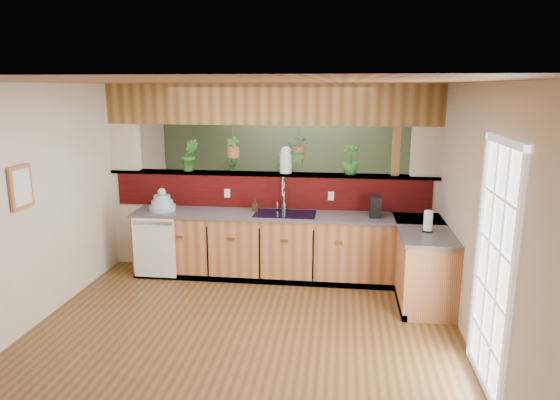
# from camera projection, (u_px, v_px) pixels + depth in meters

# --- Properties ---
(ground) EXTENTS (4.60, 7.00, 0.01)m
(ground) POSITION_uv_depth(u_px,v_px,m) (255.00, 306.00, 5.95)
(ground) COLOR brown
(ground) RESTS_ON ground
(ceiling) EXTENTS (4.60, 7.00, 0.01)m
(ceiling) POSITION_uv_depth(u_px,v_px,m) (252.00, 83.00, 5.37)
(ceiling) COLOR brown
(ceiling) RESTS_ON ground
(wall_back) EXTENTS (4.60, 0.02, 2.60)m
(wall_back) POSITION_uv_depth(u_px,v_px,m) (288.00, 158.00, 9.05)
(wall_back) COLOR beige
(wall_back) RESTS_ON ground
(wall_front) EXTENTS (4.60, 0.02, 2.60)m
(wall_front) POSITION_uv_depth(u_px,v_px,m) (117.00, 368.00, 2.27)
(wall_front) COLOR beige
(wall_front) RESTS_ON ground
(wall_left) EXTENTS (0.02, 7.00, 2.60)m
(wall_left) POSITION_uv_depth(u_px,v_px,m) (63.00, 195.00, 5.94)
(wall_left) COLOR beige
(wall_left) RESTS_ON ground
(wall_right) EXTENTS (0.02, 7.00, 2.60)m
(wall_right) POSITION_uv_depth(u_px,v_px,m) (463.00, 206.00, 5.38)
(wall_right) COLOR beige
(wall_right) RESTS_ON ground
(pass_through_partition) EXTENTS (4.60, 0.21, 2.60)m
(pass_through_partition) POSITION_uv_depth(u_px,v_px,m) (273.00, 187.00, 6.99)
(pass_through_partition) COLOR beige
(pass_through_partition) RESTS_ON ground
(pass_through_ledge) EXTENTS (4.60, 0.21, 0.04)m
(pass_through_ledge) POSITION_uv_depth(u_px,v_px,m) (270.00, 174.00, 6.95)
(pass_through_ledge) COLOR brown
(pass_through_ledge) RESTS_ON ground
(header_beam) EXTENTS (4.60, 0.15, 0.55)m
(header_beam) POSITION_uv_depth(u_px,v_px,m) (270.00, 104.00, 6.74)
(header_beam) COLOR brown
(header_beam) RESTS_ON ground
(sage_backwall) EXTENTS (4.55, 0.02, 2.55)m
(sage_backwall) POSITION_uv_depth(u_px,v_px,m) (287.00, 158.00, 9.03)
(sage_backwall) COLOR #4C5E40
(sage_backwall) RESTS_ON ground
(countertop) EXTENTS (4.14, 1.52, 0.90)m
(countertop) POSITION_uv_depth(u_px,v_px,m) (328.00, 250.00, 6.59)
(countertop) COLOR #985C34
(countertop) RESTS_ON ground
(dishwasher) EXTENTS (0.58, 0.03, 0.82)m
(dishwasher) POSITION_uv_depth(u_px,v_px,m) (154.00, 248.00, 6.67)
(dishwasher) COLOR white
(dishwasher) RESTS_ON ground
(navy_sink) EXTENTS (0.82, 0.50, 0.18)m
(navy_sink) POSITION_uv_depth(u_px,v_px,m) (285.00, 219.00, 6.68)
(navy_sink) COLOR black
(navy_sink) RESTS_ON countertop
(french_door) EXTENTS (0.06, 1.02, 2.16)m
(french_door) POSITION_uv_depth(u_px,v_px,m) (493.00, 271.00, 4.18)
(french_door) COLOR white
(french_door) RESTS_ON ground
(framed_print) EXTENTS (0.04, 0.35, 0.45)m
(framed_print) POSITION_uv_depth(u_px,v_px,m) (21.00, 187.00, 5.11)
(framed_print) COLOR #985C34
(framed_print) RESTS_ON wall_left
(faucet) EXTENTS (0.21, 0.21, 0.48)m
(faucet) POSITION_uv_depth(u_px,v_px,m) (283.00, 193.00, 6.76)
(faucet) COLOR #B7B7B2
(faucet) RESTS_ON countertop
(dish_stack) EXTENTS (0.36, 0.36, 0.31)m
(dish_stack) POSITION_uv_depth(u_px,v_px,m) (162.00, 204.00, 6.82)
(dish_stack) COLOR #98ADC5
(dish_stack) RESTS_ON countertop
(soap_dispenser) EXTENTS (0.09, 0.09, 0.18)m
(soap_dispenser) POSITION_uv_depth(u_px,v_px,m) (255.00, 205.00, 6.80)
(soap_dispenser) COLOR #3D2B16
(soap_dispenser) RESTS_ON countertop
(coffee_maker) EXTENTS (0.14, 0.24, 0.27)m
(coffee_maker) POSITION_uv_depth(u_px,v_px,m) (375.00, 207.00, 6.50)
(coffee_maker) COLOR black
(coffee_maker) RESTS_ON countertop
(paper_towel) EXTENTS (0.12, 0.12, 0.27)m
(paper_towel) POSITION_uv_depth(u_px,v_px,m) (428.00, 222.00, 5.82)
(paper_towel) COLOR black
(paper_towel) RESTS_ON countertop
(glass_jar) EXTENTS (0.17, 0.17, 0.37)m
(glass_jar) POSITION_uv_depth(u_px,v_px,m) (286.00, 160.00, 6.88)
(glass_jar) COLOR silver
(glass_jar) RESTS_ON pass_through_ledge
(ledge_plant_left) EXTENTS (0.30, 0.27, 0.45)m
(ledge_plant_left) POSITION_uv_depth(u_px,v_px,m) (190.00, 155.00, 7.04)
(ledge_plant_left) COLOR #276322
(ledge_plant_left) RESTS_ON pass_through_ledge
(ledge_plant_right) EXTENTS (0.22, 0.22, 0.40)m
(ledge_plant_right) POSITION_uv_depth(u_px,v_px,m) (350.00, 160.00, 6.77)
(ledge_plant_right) COLOR #276322
(ledge_plant_right) RESTS_ON pass_through_ledge
(hanging_plant_a) EXTENTS (0.20, 0.17, 0.48)m
(hanging_plant_a) POSITION_uv_depth(u_px,v_px,m) (233.00, 141.00, 6.92)
(hanging_plant_a) COLOR brown
(hanging_plant_a) RESTS_ON header_beam
(hanging_plant_b) EXTENTS (0.35, 0.31, 0.46)m
(hanging_plant_b) POSITION_uv_depth(u_px,v_px,m) (299.00, 139.00, 6.79)
(hanging_plant_b) COLOR brown
(hanging_plant_b) RESTS_ON header_beam
(shelving_console) EXTENTS (1.49, 0.47, 0.98)m
(shelving_console) POSITION_uv_depth(u_px,v_px,m) (260.00, 203.00, 9.04)
(shelving_console) COLOR black
(shelving_console) RESTS_ON ground
(shelf_plant_a) EXTENTS (0.23, 0.17, 0.40)m
(shelf_plant_a) POSITION_uv_depth(u_px,v_px,m) (233.00, 165.00, 8.95)
(shelf_plant_a) COLOR #276322
(shelf_plant_a) RESTS_ON shelving_console
(shelf_plant_b) EXTENTS (0.32, 0.32, 0.46)m
(shelf_plant_b) POSITION_uv_depth(u_px,v_px,m) (284.00, 164.00, 8.83)
(shelf_plant_b) COLOR #276322
(shelf_plant_b) RESTS_ON shelving_console
(floor_plant) EXTENTS (0.87, 0.81, 0.77)m
(floor_plant) POSITION_uv_depth(u_px,v_px,m) (336.00, 226.00, 7.95)
(floor_plant) COLOR #276322
(floor_plant) RESTS_ON ground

